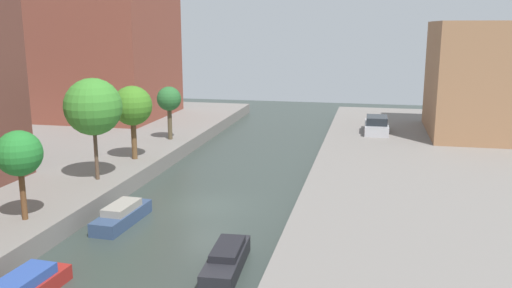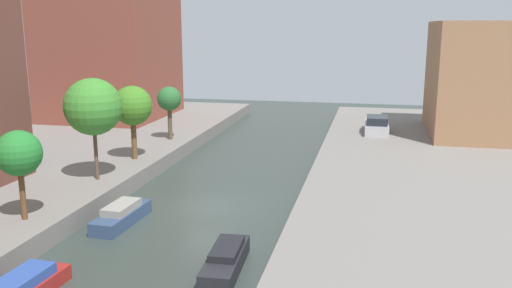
# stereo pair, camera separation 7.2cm
# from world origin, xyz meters

# --- Properties ---
(ground_plane) EXTENTS (84.00, 84.00, 0.00)m
(ground_plane) POSITION_xyz_m (0.00, 0.00, 0.00)
(ground_plane) COLOR #333D38
(quay_right) EXTENTS (20.00, 64.00, 1.00)m
(quay_right) POSITION_xyz_m (15.00, 0.00, 0.50)
(quay_right) COLOR gray
(quay_right) RESTS_ON ground_plane
(low_block_right) EXTENTS (10.00, 10.75, 8.93)m
(low_block_right) POSITION_xyz_m (18.00, 19.15, 5.46)
(low_block_right) COLOR #9E704C
(low_block_right) RESTS_ON quay_right
(street_tree_2) EXTENTS (2.04, 2.04, 4.09)m
(street_tree_2) POSITION_xyz_m (-6.66, -6.15, 4.04)
(street_tree_2) COLOR brown
(street_tree_2) RESTS_ON quay_left
(street_tree_3) EXTENTS (3.19, 3.19, 5.78)m
(street_tree_3) POSITION_xyz_m (-6.66, 0.50, 5.17)
(street_tree_3) COLOR brown
(street_tree_3) RESTS_ON quay_left
(street_tree_4) EXTENTS (2.57, 2.57, 4.82)m
(street_tree_4) POSITION_xyz_m (-6.66, 5.47, 4.49)
(street_tree_4) COLOR brown
(street_tree_4) RESTS_ON quay_left
(street_tree_5) EXTENTS (1.85, 1.85, 4.08)m
(street_tree_5) POSITION_xyz_m (-6.66, 11.88, 4.07)
(street_tree_5) COLOR brown
(street_tree_5) RESTS_ON quay_left
(parked_car) EXTENTS (1.92, 4.47, 1.39)m
(parked_car) POSITION_xyz_m (8.90, 18.00, 1.58)
(parked_car) COLOR #B7B7BC
(parked_car) RESTS_ON quay_right
(moored_boat_left_2) EXTENTS (1.45, 4.15, 1.02)m
(moored_boat_left_2) POSITION_xyz_m (-3.34, -3.30, 0.43)
(moored_boat_left_2) COLOR #33476B
(moored_boat_left_2) RESTS_ON ground_plane
(moored_boat_right_2) EXTENTS (1.48, 4.28, 0.99)m
(moored_boat_right_2) POSITION_xyz_m (3.07, -7.22, 0.43)
(moored_boat_right_2) COLOR #232328
(moored_boat_right_2) RESTS_ON ground_plane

